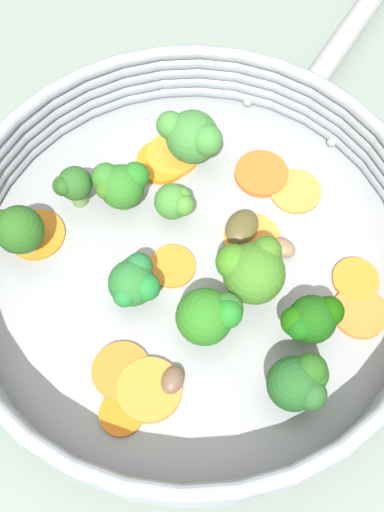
{
  "coord_description": "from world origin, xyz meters",
  "views": [
    {
      "loc": [
        -0.21,
        0.03,
        0.45
      ],
      "look_at": [
        0.0,
        0.0,
        0.03
      ],
      "focal_mm": 42.0,
      "sensor_mm": 36.0,
      "label": 1
    }
  ],
  "objects_px": {
    "carrot_slice_4": "(121,414)",
    "carrot_slice_6": "(355,279)",
    "skillet": "(192,268)",
    "broccoli_floret_7": "(252,270)",
    "carrot_slice_7": "(121,371)",
    "broccoli_floret_3": "(175,202)",
    "carrot_slice_0": "(174,155)",
    "mushroom_piece_1": "(242,227)",
    "carrot_slice_2": "(252,239)",
    "carrot_slice_5": "(162,162)",
    "broccoli_floret_4": "(134,282)",
    "carrot_slice_8": "(360,312)",
    "mushroom_piece_2": "(282,245)",
    "broccoli_floret_9": "(211,315)",
    "carrot_slice_9": "(261,174)",
    "carrot_slice_11": "(149,390)",
    "mushroom_piece_0": "(173,380)",
    "broccoli_floret_1": "(311,320)",
    "broccoli_floret_8": "(192,136)",
    "broccoli_floret_2": "(300,382)",
    "broccoli_floret_6": "(15,229)",
    "carrot_slice_10": "(172,266)",
    "carrot_slice_3": "(37,235)",
    "broccoli_floret_5": "(73,185)",
    "broccoli_floret_0": "(120,184)",
    "carrot_slice_1": "(295,191)"
  },
  "relations": [
    {
      "from": "carrot_slice_6",
      "to": "carrot_slice_9",
      "type": "relative_size",
      "value": 0.8
    },
    {
      "from": "carrot_slice_2",
      "to": "carrot_slice_6",
      "type": "height_order",
      "value": "carrot_slice_6"
    },
    {
      "from": "carrot_slice_0",
      "to": "carrot_slice_7",
      "type": "distance_m",
      "value": 0.2
    },
    {
      "from": "carrot_slice_0",
      "to": "broccoli_floret_1",
      "type": "xyz_separation_m",
      "value": [
        -0.18,
        -0.08,
        0.03
      ]
    },
    {
      "from": "carrot_slice_0",
      "to": "broccoli_floret_8",
      "type": "bearing_deg",
      "value": -96.5
    },
    {
      "from": "carrot_slice_10",
      "to": "broccoli_floret_7",
      "type": "distance_m",
      "value": 0.07
    },
    {
      "from": "skillet",
      "to": "broccoli_floret_8",
      "type": "xyz_separation_m",
      "value": [
        0.11,
        -0.02,
        0.03
      ]
    },
    {
      "from": "skillet",
      "to": "broccoli_floret_7",
      "type": "height_order",
      "value": "broccoli_floret_7"
    },
    {
      "from": "carrot_slice_6",
      "to": "broccoli_floret_4",
      "type": "xyz_separation_m",
      "value": [
        0.02,
        0.17,
        0.02
      ]
    },
    {
      "from": "carrot_slice_2",
      "to": "carrot_slice_9",
      "type": "xyz_separation_m",
      "value": [
        0.06,
        -0.02,
        0.0
      ]
    },
    {
      "from": "carrot_slice_9",
      "to": "mushroom_piece_2",
      "type": "xyz_separation_m",
      "value": [
        -0.07,
        -0.0,
        0.0
      ]
    },
    {
      "from": "skillet",
      "to": "mushroom_piece_2",
      "type": "distance_m",
      "value": 0.08
    },
    {
      "from": "mushroom_piece_1",
      "to": "carrot_slice_7",
      "type": "bearing_deg",
      "value": 132.72
    },
    {
      "from": "carrot_slice_7",
      "to": "mushroom_piece_2",
      "type": "bearing_deg",
      "value": -59.68
    },
    {
      "from": "carrot_slice_10",
      "to": "broccoli_floret_8",
      "type": "relative_size",
      "value": 0.77
    },
    {
      "from": "broccoli_floret_1",
      "to": "broccoli_floret_7",
      "type": "xyz_separation_m",
      "value": [
        0.04,
        0.04,
        0.01
      ]
    },
    {
      "from": "carrot_slice_8",
      "to": "mushroom_piece_1",
      "type": "height_order",
      "value": "mushroom_piece_1"
    },
    {
      "from": "carrot_slice_1",
      "to": "broccoli_floret_6",
      "type": "bearing_deg",
      "value": 94.17
    },
    {
      "from": "broccoli_floret_9",
      "to": "mushroom_piece_1",
      "type": "height_order",
      "value": "broccoli_floret_9"
    },
    {
      "from": "carrot_slice_4",
      "to": "carrot_slice_6",
      "type": "distance_m",
      "value": 0.21
    },
    {
      "from": "broccoli_floret_1",
      "to": "broccoli_floret_9",
      "type": "relative_size",
      "value": 0.94
    },
    {
      "from": "carrot_slice_2",
      "to": "carrot_slice_10",
      "type": "distance_m",
      "value": 0.07
    },
    {
      "from": "broccoli_floret_2",
      "to": "mushroom_piece_1",
      "type": "xyz_separation_m",
      "value": [
        0.14,
        0.01,
        -0.02
      ]
    },
    {
      "from": "mushroom_piece_1",
      "to": "broccoli_floret_8",
      "type": "bearing_deg",
      "value": 19.1
    },
    {
      "from": "carrot_slice_6",
      "to": "carrot_slice_7",
      "type": "xyz_separation_m",
      "value": [
        -0.04,
        0.19,
        -0.0
      ]
    },
    {
      "from": "broccoli_floret_6",
      "to": "mushroom_piece_0",
      "type": "relative_size",
      "value": 2.31
    },
    {
      "from": "carrot_slice_4",
      "to": "carrot_slice_8",
      "type": "height_order",
      "value": "same"
    },
    {
      "from": "carrot_slice_2",
      "to": "carrot_slice_4",
      "type": "height_order",
      "value": "same"
    },
    {
      "from": "skillet",
      "to": "broccoli_floret_5",
      "type": "height_order",
      "value": "broccoli_floret_5"
    },
    {
      "from": "carrot_slice_4",
      "to": "carrot_slice_11",
      "type": "xyz_separation_m",
      "value": [
        0.01,
        -0.02,
        0.0
      ]
    },
    {
      "from": "carrot_slice_0",
      "to": "carrot_slice_5",
      "type": "relative_size",
      "value": 1.03
    },
    {
      "from": "carrot_slice_11",
      "to": "broccoli_floret_3",
      "type": "distance_m",
      "value": 0.15
    },
    {
      "from": "carrot_slice_5",
      "to": "broccoli_floret_4",
      "type": "relative_size",
      "value": 1.09
    },
    {
      "from": "broccoli_floret_0",
      "to": "broccoli_floret_9",
      "type": "height_order",
      "value": "broccoli_floret_9"
    },
    {
      "from": "carrot_slice_10",
      "to": "broccoli_floret_0",
      "type": "bearing_deg",
      "value": 25.62
    },
    {
      "from": "skillet",
      "to": "broccoli_floret_4",
      "type": "distance_m",
      "value": 0.06
    },
    {
      "from": "broccoli_floret_2",
      "to": "broccoli_floret_3",
      "type": "height_order",
      "value": "broccoli_floret_2"
    },
    {
      "from": "carrot_slice_2",
      "to": "mushroom_piece_2",
      "type": "relative_size",
      "value": 2.16
    },
    {
      "from": "carrot_slice_6",
      "to": "broccoli_floret_6",
      "type": "height_order",
      "value": "broccoli_floret_6"
    },
    {
      "from": "carrot_slice_0",
      "to": "mushroom_piece_1",
      "type": "height_order",
      "value": "mushroom_piece_1"
    },
    {
      "from": "carrot_slice_4",
      "to": "skillet",
      "type": "bearing_deg",
      "value": -32.07
    },
    {
      "from": "carrot_slice_9",
      "to": "carrot_slice_11",
      "type": "bearing_deg",
      "value": 145.0
    },
    {
      "from": "broccoli_floret_5",
      "to": "mushroom_piece_1",
      "type": "height_order",
      "value": "broccoli_floret_5"
    },
    {
      "from": "carrot_slice_0",
      "to": "carrot_slice_9",
      "type": "height_order",
      "value": "same"
    },
    {
      "from": "carrot_slice_4",
      "to": "broccoli_floret_6",
      "type": "height_order",
      "value": "broccoli_floret_6"
    },
    {
      "from": "broccoli_floret_7",
      "to": "mushroom_piece_0",
      "type": "relative_size",
      "value": 2.64
    },
    {
      "from": "carrot_slice_7",
      "to": "broccoli_floret_3",
      "type": "distance_m",
      "value": 0.14
    },
    {
      "from": "carrot_slice_4",
      "to": "broccoli_floret_7",
      "type": "height_order",
      "value": "broccoli_floret_7"
    },
    {
      "from": "broccoli_floret_3",
      "to": "mushroom_piece_0",
      "type": "bearing_deg",
      "value": 170.84
    },
    {
      "from": "carrot_slice_3",
      "to": "broccoli_floret_3",
      "type": "height_order",
      "value": "broccoli_floret_3"
    }
  ]
}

